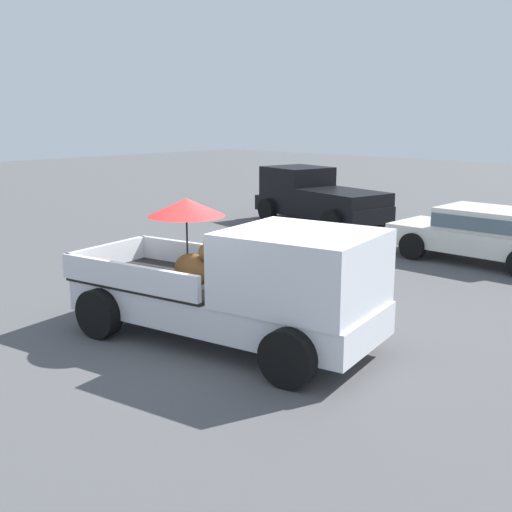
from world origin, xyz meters
The scene contains 4 objects.
ground_plane centered at (0.00, 0.00, 0.00)m, with size 80.00×80.00×0.00m, color #4C4C4F.
pickup_truck_main centered at (0.46, 0.08, 0.97)m, with size 5.30×2.96×2.23m.
pickup_truck_red centered at (-5.58, 9.70, 0.87)m, with size 5.06×2.91×1.80m.
parked_sedan_near centered at (0.74, 8.06, 0.74)m, with size 4.33×2.03×1.33m.
Camera 1 is at (6.86, -6.65, 3.52)m, focal length 44.25 mm.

